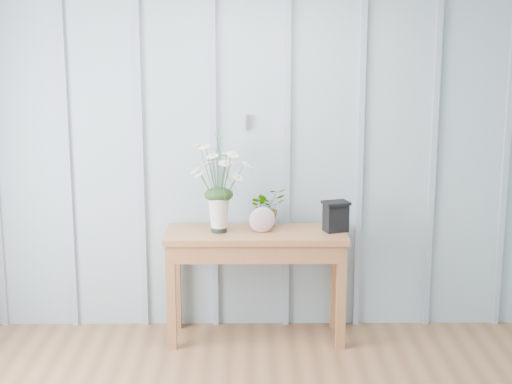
{
  "coord_description": "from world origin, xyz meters",
  "views": [
    {
      "loc": [
        -0.01,
        -3.04,
        2.11
      ],
      "look_at": [
        0.04,
        1.94,
        1.03
      ],
      "focal_mm": 55.0,
      "sensor_mm": 36.0,
      "label": 1
    }
  ],
  "objects_px": {
    "felt_disc_vessel": "(262,220)",
    "carved_box": "(336,216)",
    "sideboard": "(256,248)",
    "daisy_vase": "(218,171)"
  },
  "relations": [
    {
      "from": "daisy_vase",
      "to": "carved_box",
      "type": "xyz_separation_m",
      "value": [
        0.77,
        0.01,
        -0.31
      ]
    },
    {
      "from": "sideboard",
      "to": "felt_disc_vessel",
      "type": "xyz_separation_m",
      "value": [
        0.04,
        -0.03,
        0.2
      ]
    },
    {
      "from": "sideboard",
      "to": "daisy_vase",
      "type": "xyz_separation_m",
      "value": [
        -0.24,
        -0.01,
        0.53
      ]
    },
    {
      "from": "daisy_vase",
      "to": "felt_disc_vessel",
      "type": "distance_m",
      "value": 0.43
    },
    {
      "from": "carved_box",
      "to": "sideboard",
      "type": "bearing_deg",
      "value": -179.52
    },
    {
      "from": "felt_disc_vessel",
      "to": "carved_box",
      "type": "height_order",
      "value": "carved_box"
    },
    {
      "from": "sideboard",
      "to": "daisy_vase",
      "type": "distance_m",
      "value": 0.58
    },
    {
      "from": "carved_box",
      "to": "felt_disc_vessel",
      "type": "bearing_deg",
      "value": -176.35
    },
    {
      "from": "sideboard",
      "to": "carved_box",
      "type": "relative_size",
      "value": 5.93
    },
    {
      "from": "sideboard",
      "to": "felt_disc_vessel",
      "type": "relative_size",
      "value": 6.92
    }
  ]
}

